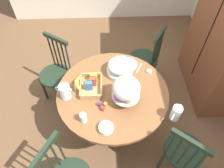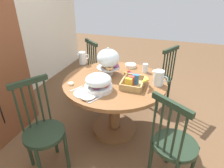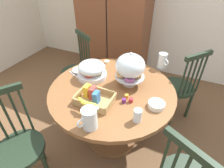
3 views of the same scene
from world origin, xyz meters
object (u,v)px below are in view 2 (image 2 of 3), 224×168
(orange_juice_pitcher, at_px, (159,79))
(china_plate_large, at_px, (85,93))
(milk_pitcher, at_px, (82,59))
(cereal_bowl, at_px, (131,66))
(windsor_chair_near_window, at_px, (159,80))
(fruit_platter_covered, at_px, (98,82))
(dining_table, at_px, (115,96))
(windsor_chair_by_cabinet, at_px, (85,75))
(drinking_glass, at_px, (145,68))
(pastry_stand_with_dome, at_px, (108,59))
(cereal_basket, at_px, (134,82))
(windsor_chair_facing_door, at_px, (43,132))
(china_plate_small, at_px, (88,96))
(windsor_chair_far_side, at_px, (173,146))
(butter_dish, at_px, (71,84))

(orange_juice_pitcher, relative_size, china_plate_large, 0.86)
(milk_pitcher, bearing_deg, china_plate_large, -152.42)
(cereal_bowl, bearing_deg, windsor_chair_near_window, -46.96)
(fruit_platter_covered, bearing_deg, dining_table, -19.21)
(windsor_chair_by_cabinet, height_order, drinking_glass, windsor_chair_by_cabinet)
(windsor_chair_by_cabinet, relative_size, orange_juice_pitcher, 5.13)
(dining_table, distance_m, china_plate_large, 0.49)
(fruit_platter_covered, relative_size, orange_juice_pitcher, 1.58)
(pastry_stand_with_dome, relative_size, fruit_platter_covered, 1.15)
(dining_table, distance_m, milk_pitcher, 0.74)
(orange_juice_pitcher, height_order, cereal_basket, orange_juice_pitcher)
(windsor_chair_by_cabinet, relative_size, china_plate_large, 4.43)
(pastry_stand_with_dome, bearing_deg, cereal_bowl, -33.10)
(pastry_stand_with_dome, height_order, fruit_platter_covered, pastry_stand_with_dome)
(orange_juice_pitcher, height_order, china_plate_large, orange_juice_pitcher)
(windsor_chair_facing_door, relative_size, milk_pitcher, 5.69)
(cereal_basket, height_order, china_plate_small, cereal_basket)
(milk_pitcher, distance_m, china_plate_large, 0.83)
(dining_table, bearing_deg, china_plate_large, 153.10)
(pastry_stand_with_dome, height_order, china_plate_large, pastry_stand_with_dome)
(fruit_platter_covered, height_order, china_plate_large, fruit_platter_covered)
(cereal_basket, relative_size, drinking_glass, 2.87)
(drinking_glass, bearing_deg, orange_juice_pitcher, -146.32)
(china_plate_large, distance_m, china_plate_small, 0.09)
(pastry_stand_with_dome, xyz_separation_m, cereal_bowl, (0.31, -0.20, -0.17))
(windsor_chair_by_cabinet, relative_size, pastry_stand_with_dome, 2.83)
(windsor_chair_near_window, xyz_separation_m, drinking_glass, (-0.44, 0.15, 0.34))
(pastry_stand_with_dome, xyz_separation_m, orange_juice_pitcher, (-0.08, -0.61, -0.12))
(milk_pitcher, relative_size, drinking_glass, 1.56)
(china_plate_small, xyz_separation_m, cereal_bowl, (0.89, -0.21, 0.01))
(windsor_chair_near_window, relative_size, drinking_glass, 8.86)
(windsor_chair_facing_door, bearing_deg, drinking_glass, -35.49)
(dining_table, bearing_deg, cereal_basket, -105.23)
(orange_juice_pitcher, distance_m, cereal_bowl, 0.57)
(windsor_chair_facing_door, bearing_deg, milk_pitcher, 4.81)
(pastry_stand_with_dome, bearing_deg, fruit_platter_covered, -175.43)
(pastry_stand_with_dome, distance_m, milk_pitcher, 0.52)
(dining_table, distance_m, fruit_platter_covered, 0.41)
(dining_table, height_order, cereal_bowl, cereal_bowl)
(cereal_bowl, bearing_deg, windsor_chair_far_side, -146.42)
(china_plate_large, relative_size, cereal_bowl, 1.57)
(windsor_chair_near_window, distance_m, butter_dish, 1.39)
(windsor_chair_near_window, height_order, fruit_platter_covered, windsor_chair_near_window)
(windsor_chair_facing_door, distance_m, cereal_basket, 1.06)
(drinking_glass, distance_m, butter_dish, 0.94)
(windsor_chair_by_cabinet, height_order, butter_dish, windsor_chair_by_cabinet)
(windsor_chair_by_cabinet, relative_size, china_plate_small, 6.50)
(windsor_chair_by_cabinet, bearing_deg, china_plate_small, -151.89)
(china_plate_small, bearing_deg, orange_juice_pitcher, -51.32)
(windsor_chair_facing_door, xyz_separation_m, milk_pitcher, (1.10, 0.09, 0.37))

